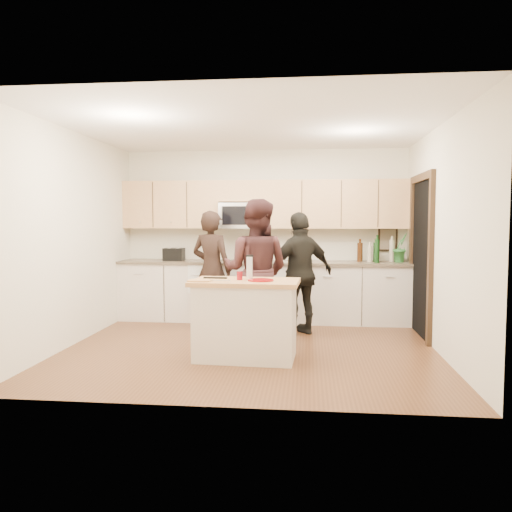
# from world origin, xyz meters

# --- Properties ---
(floor) EXTENTS (4.50, 4.50, 0.00)m
(floor) POSITION_xyz_m (0.00, 0.00, 0.00)
(floor) COLOR brown
(floor) RESTS_ON ground
(room_shell) EXTENTS (4.52, 4.02, 2.71)m
(room_shell) POSITION_xyz_m (0.00, 0.00, 1.73)
(room_shell) COLOR beige
(room_shell) RESTS_ON ground
(back_cabinetry) EXTENTS (4.50, 0.66, 0.94)m
(back_cabinetry) POSITION_xyz_m (0.00, 1.69, 0.47)
(back_cabinetry) COLOR beige
(back_cabinetry) RESTS_ON ground
(upper_cabinetry) EXTENTS (4.50, 0.33, 0.75)m
(upper_cabinetry) POSITION_xyz_m (0.03, 1.83, 1.84)
(upper_cabinetry) COLOR tan
(upper_cabinetry) RESTS_ON ground
(microwave) EXTENTS (0.76, 0.41, 0.40)m
(microwave) POSITION_xyz_m (-0.31, 1.80, 1.65)
(microwave) COLOR silver
(microwave) RESTS_ON ground
(doorway) EXTENTS (0.06, 1.25, 2.20)m
(doorway) POSITION_xyz_m (2.23, 0.90, 1.16)
(doorway) COLOR black
(doorway) RESTS_ON ground
(framed_picture) EXTENTS (0.30, 0.03, 0.38)m
(framed_picture) POSITION_xyz_m (1.95, 1.98, 1.28)
(framed_picture) COLOR black
(framed_picture) RESTS_ON ground
(dish_towel) EXTENTS (0.34, 0.60, 0.48)m
(dish_towel) POSITION_xyz_m (-0.95, 1.50, 0.80)
(dish_towel) COLOR white
(dish_towel) RESTS_ON ground
(island) EXTENTS (1.23, 0.76, 0.90)m
(island) POSITION_xyz_m (0.00, -0.49, 0.45)
(island) COLOR beige
(island) RESTS_ON ground
(red_plate) EXTENTS (0.29, 0.29, 0.02)m
(red_plate) POSITION_xyz_m (0.18, -0.55, 0.91)
(red_plate) COLOR maroon
(red_plate) RESTS_ON island
(box_grater) EXTENTS (0.08, 0.06, 0.26)m
(box_grater) POSITION_xyz_m (0.04, -0.44, 1.05)
(box_grater) COLOR silver
(box_grater) RESTS_ON red_plate
(drink_glass) EXTENTS (0.07, 0.07, 0.10)m
(drink_glass) POSITION_xyz_m (-0.06, -0.49, 0.95)
(drink_glass) COLOR maroon
(drink_glass) RESTS_ON island
(cutting_board) EXTENTS (0.26, 0.19, 0.02)m
(cutting_board) POSITION_xyz_m (-0.48, -0.66, 0.91)
(cutting_board) COLOR tan
(cutting_board) RESTS_ON island
(tongs) EXTENTS (0.27, 0.04, 0.02)m
(tongs) POSITION_xyz_m (-0.34, -0.53, 0.93)
(tongs) COLOR black
(tongs) RESTS_ON cutting_board
(knife) EXTENTS (0.21, 0.03, 0.01)m
(knife) POSITION_xyz_m (-0.24, -0.71, 0.92)
(knife) COLOR silver
(knife) RESTS_ON cutting_board
(toaster) EXTENTS (0.31, 0.24, 0.20)m
(toaster) POSITION_xyz_m (-1.42, 1.67, 1.04)
(toaster) COLOR black
(toaster) RESTS_ON back_cabinetry
(bottle_cluster) EXTENTS (0.57, 0.30, 0.42)m
(bottle_cluster) POSITION_xyz_m (1.69, 1.71, 1.12)
(bottle_cluster) COLOR black
(bottle_cluster) RESTS_ON back_cabinetry
(orchid) EXTENTS (0.31, 0.31, 0.45)m
(orchid) POSITION_xyz_m (2.10, 1.72, 1.16)
(orchid) COLOR #327E38
(orchid) RESTS_ON back_cabinetry
(woman_left) EXTENTS (0.73, 0.59, 1.72)m
(woman_left) POSITION_xyz_m (-0.70, 1.10, 0.86)
(woman_left) COLOR black
(woman_left) RESTS_ON ground
(woman_center) EXTENTS (1.02, 0.86, 1.84)m
(woman_center) POSITION_xyz_m (0.03, 0.33, 0.92)
(woman_center) COLOR black
(woman_center) RESTS_ON ground
(woman_right) EXTENTS (1.06, 0.88, 1.69)m
(woman_right) POSITION_xyz_m (0.60, 0.82, 0.85)
(woman_right) COLOR black
(woman_right) RESTS_ON ground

